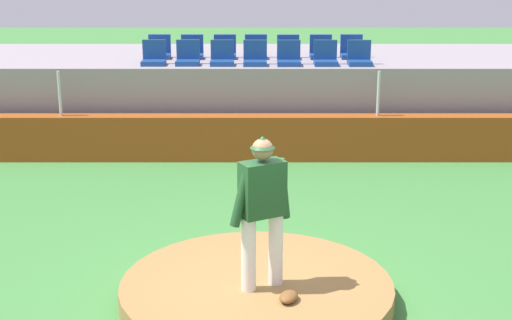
% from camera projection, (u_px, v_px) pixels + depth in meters
% --- Properties ---
extents(ground_plane, '(60.00, 60.00, 0.00)m').
position_uv_depth(ground_plane, '(256.00, 303.00, 9.20)').
color(ground_plane, '#3F813B').
extents(pitchers_mound, '(3.31, 3.31, 0.27)m').
position_uv_depth(pitchers_mound, '(256.00, 292.00, 9.16)').
color(pitchers_mound, olive).
rests_on(pitchers_mound, ground_plane).
extents(pitcher, '(0.75, 0.49, 1.85)m').
position_uv_depth(pitcher, '(262.00, 201.00, 8.71)').
color(pitcher, silver).
rests_on(pitcher, pitchers_mound).
extents(baseball, '(0.07, 0.07, 0.07)m').
position_uv_depth(baseball, '(251.00, 256.00, 9.77)').
color(baseball, white).
rests_on(baseball, pitchers_mound).
extents(fielding_glove, '(0.29, 0.35, 0.11)m').
position_uv_depth(fielding_glove, '(288.00, 297.00, 8.63)').
color(fielding_glove, brown).
rests_on(fielding_glove, pitchers_mound).
extents(brick_barrier, '(14.08, 0.40, 0.91)m').
position_uv_depth(brick_barrier, '(256.00, 138.00, 15.05)').
color(brick_barrier, '#954418').
rests_on(brick_barrier, ground_plane).
extents(fence_post_left, '(0.06, 0.06, 0.88)m').
position_uv_depth(fence_post_left, '(59.00, 94.00, 14.80)').
color(fence_post_left, silver).
rests_on(fence_post_left, brick_barrier).
extents(fence_post_right, '(0.06, 0.06, 0.88)m').
position_uv_depth(fence_post_right, '(378.00, 93.00, 14.80)').
color(fence_post_right, silver).
rests_on(fence_post_right, brick_barrier).
extents(bleacher_platform, '(14.04, 3.77, 1.76)m').
position_uv_depth(bleacher_platform, '(256.00, 94.00, 17.18)').
color(bleacher_platform, gray).
rests_on(bleacher_platform, ground_plane).
extents(stadium_chair_0, '(0.48, 0.44, 0.50)m').
position_uv_depth(stadium_chair_0, '(153.00, 57.00, 15.61)').
color(stadium_chair_0, navy).
rests_on(stadium_chair_0, bleacher_platform).
extents(stadium_chair_1, '(0.48, 0.44, 0.50)m').
position_uv_depth(stadium_chair_1, '(187.00, 57.00, 15.61)').
color(stadium_chair_1, navy).
rests_on(stadium_chair_1, bleacher_platform).
extents(stadium_chair_2, '(0.48, 0.44, 0.50)m').
position_uv_depth(stadium_chair_2, '(222.00, 57.00, 15.59)').
color(stadium_chair_2, navy).
rests_on(stadium_chair_2, bleacher_platform).
extents(stadium_chair_3, '(0.48, 0.44, 0.50)m').
position_uv_depth(stadium_chair_3, '(255.00, 57.00, 15.57)').
color(stadium_chair_3, navy).
rests_on(stadium_chair_3, bleacher_platform).
extents(stadium_chair_4, '(0.48, 0.44, 0.50)m').
position_uv_depth(stadium_chair_4, '(288.00, 57.00, 15.56)').
color(stadium_chair_4, navy).
rests_on(stadium_chair_4, bleacher_platform).
extents(stadium_chair_5, '(0.48, 0.44, 0.50)m').
position_uv_depth(stadium_chair_5, '(325.00, 57.00, 15.57)').
color(stadium_chair_5, navy).
rests_on(stadium_chair_5, bleacher_platform).
extents(stadium_chair_6, '(0.48, 0.44, 0.50)m').
position_uv_depth(stadium_chair_6, '(359.00, 57.00, 15.56)').
color(stadium_chair_6, navy).
rests_on(stadium_chair_6, bleacher_platform).
extents(stadium_chair_7, '(0.48, 0.44, 0.50)m').
position_uv_depth(stadium_chair_7, '(159.00, 51.00, 16.47)').
color(stadium_chair_7, navy).
rests_on(stadium_chair_7, bleacher_platform).
extents(stadium_chair_8, '(0.48, 0.44, 0.50)m').
position_uv_depth(stadium_chair_8, '(192.00, 51.00, 16.46)').
color(stadium_chair_8, navy).
rests_on(stadium_chair_8, bleacher_platform).
extents(stadium_chair_9, '(0.48, 0.44, 0.50)m').
position_uv_depth(stadium_chair_9, '(224.00, 51.00, 16.47)').
color(stadium_chair_9, navy).
rests_on(stadium_chair_9, bleacher_platform).
extents(stadium_chair_10, '(0.48, 0.44, 0.50)m').
position_uv_depth(stadium_chair_10, '(255.00, 51.00, 16.47)').
color(stadium_chair_10, navy).
rests_on(stadium_chair_10, bleacher_platform).
extents(stadium_chair_11, '(0.48, 0.44, 0.50)m').
position_uv_depth(stadium_chair_11, '(288.00, 51.00, 16.43)').
color(stadium_chair_11, navy).
rests_on(stadium_chair_11, bleacher_platform).
extents(stadium_chair_12, '(0.48, 0.44, 0.50)m').
position_uv_depth(stadium_chair_12, '(320.00, 51.00, 16.45)').
color(stadium_chair_12, navy).
rests_on(stadium_chair_12, bleacher_platform).
extents(stadium_chair_13, '(0.48, 0.44, 0.50)m').
position_uv_depth(stadium_chair_13, '(351.00, 51.00, 16.47)').
color(stadium_chair_13, navy).
rests_on(stadium_chair_13, bleacher_platform).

